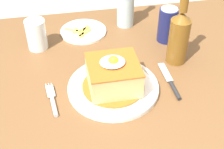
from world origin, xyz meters
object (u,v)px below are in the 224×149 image
object	(u,v)px
drinking_glass	(37,36)
side_plate_fries	(83,31)
main_plate	(113,87)
fork	(53,101)
soda_can	(168,25)
beer_bottle_clear	(126,1)
beer_bottle_amber	(179,35)
knife	(172,85)

from	to	relation	value
drinking_glass	side_plate_fries	size ratio (longest dim) A/B	0.62
main_plate	drinking_glass	xyz separation A→B (m)	(-0.21, 0.26, 0.04)
main_plate	fork	distance (m)	0.18
soda_can	drinking_glass	xyz separation A→B (m)	(-0.45, 0.04, -0.02)
soda_can	side_plate_fries	xyz separation A→B (m)	(-0.29, 0.11, -0.06)
drinking_glass	side_plate_fries	distance (m)	0.18
fork	beer_bottle_clear	bearing A→B (deg)	52.29
main_plate	beer_bottle_amber	bearing A→B (deg)	23.72
drinking_glass	side_plate_fries	world-z (taller)	drinking_glass
knife	beer_bottle_clear	bearing A→B (deg)	98.50
fork	side_plate_fries	bearing A→B (deg)	69.95
beer_bottle_amber	main_plate	bearing A→B (deg)	-156.28
main_plate	beer_bottle_clear	distance (m)	0.39
beer_bottle_clear	drinking_glass	world-z (taller)	beer_bottle_clear
knife	drinking_glass	distance (m)	0.48
beer_bottle_clear	beer_bottle_amber	world-z (taller)	same
main_plate	beer_bottle_clear	xyz separation A→B (m)	(0.12, 0.36, 0.09)
soda_can	side_plate_fries	bearing A→B (deg)	159.72
main_plate	side_plate_fries	bearing A→B (deg)	98.34
soda_can	beer_bottle_clear	world-z (taller)	beer_bottle_clear
main_plate	side_plate_fries	distance (m)	0.33
soda_can	beer_bottle_clear	size ratio (longest dim) A/B	0.47
knife	soda_can	bearing A→B (deg)	75.71
main_plate	beer_bottle_clear	bearing A→B (deg)	71.86
main_plate	side_plate_fries	world-z (taller)	main_plate
fork	knife	world-z (taller)	same
knife	soda_can	distance (m)	0.26
drinking_glass	main_plate	bearing A→B (deg)	-51.05
beer_bottle_amber	side_plate_fries	xyz separation A→B (m)	(-0.28, 0.23, -0.09)
drinking_glass	fork	bearing A→B (deg)	-82.99
fork	drinking_glass	bearing A→B (deg)	97.01
fork	side_plate_fries	xyz separation A→B (m)	(0.13, 0.35, -0.00)
drinking_glass	knife	bearing A→B (deg)	-36.44
beer_bottle_amber	drinking_glass	bearing A→B (deg)	159.68
beer_bottle_clear	soda_can	bearing A→B (deg)	-47.95
fork	soda_can	xyz separation A→B (m)	(0.41, 0.25, 0.06)
fork	beer_bottle_amber	distance (m)	0.43
fork	beer_bottle_clear	world-z (taller)	beer_bottle_clear
fork	knife	size ratio (longest dim) A/B	0.86
knife	beer_bottle_amber	world-z (taller)	beer_bottle_amber
knife	beer_bottle_amber	xyz separation A→B (m)	(0.05, 0.12, 0.09)
side_plate_fries	beer_bottle_amber	bearing A→B (deg)	-39.80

